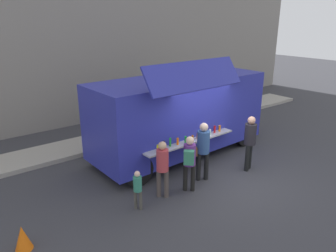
# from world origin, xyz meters

# --- Properties ---
(ground_plane) EXTENTS (60.00, 60.00, 0.00)m
(ground_plane) POSITION_xyz_m (0.00, 0.00, 0.00)
(ground_plane) COLOR #38383D
(curb_strip) EXTENTS (28.00, 1.60, 0.15)m
(curb_strip) POSITION_xyz_m (-4.00, 4.64, 0.07)
(curb_strip) COLOR #9E998E
(curb_strip) RESTS_ON ground
(building_behind) EXTENTS (32.00, 2.40, 8.75)m
(building_behind) POSITION_xyz_m (-3.00, 8.54, 4.38)
(building_behind) COLOR gray
(building_behind) RESTS_ON ground
(food_truck_main) EXTENTS (6.27, 2.92, 3.42)m
(food_truck_main) POSITION_xyz_m (0.00, 2.02, 1.49)
(food_truck_main) COLOR #2C31A5
(food_truck_main) RESTS_ON ground
(traffic_cone_orange) EXTENTS (0.36, 0.36, 0.55)m
(traffic_cone_orange) POSITION_xyz_m (-5.75, 0.16, 0.28)
(traffic_cone_orange) COLOR orange
(traffic_cone_orange) RESTS_ON ground
(trash_bin) EXTENTS (0.60, 0.60, 0.86)m
(trash_bin) POSITION_xyz_m (4.49, 4.34, 0.43)
(trash_bin) COLOR #2F5C3B
(trash_bin) RESTS_ON ground
(customer_front_ordering) EXTENTS (0.56, 0.43, 1.78)m
(customer_front_ordering) POSITION_xyz_m (-0.71, 0.12, 1.05)
(customer_front_ordering) COLOR black
(customer_front_ordering) RESTS_ON ground
(customer_mid_with_backpack) EXTENTS (0.50, 0.50, 1.60)m
(customer_mid_with_backpack) POSITION_xyz_m (-1.46, -0.15, 0.98)
(customer_mid_with_backpack) COLOR black
(customer_mid_with_backpack) RESTS_ON ground
(customer_rear_waiting) EXTENTS (0.32, 0.32, 1.59)m
(customer_rear_waiting) POSITION_xyz_m (-2.20, 0.06, 0.95)
(customer_rear_waiting) COLOR #4E433F
(customer_rear_waiting) RESTS_ON ground
(customer_extra_browsing) EXTENTS (0.36, 0.36, 1.76)m
(customer_extra_browsing) POSITION_xyz_m (0.92, -0.27, 1.05)
(customer_extra_browsing) COLOR black
(customer_extra_browsing) RESTS_ON ground
(child_near_queue) EXTENTS (0.22, 0.22, 1.06)m
(child_near_queue) POSITION_xyz_m (-3.05, -0.04, 0.63)
(child_near_queue) COLOR #48463F
(child_near_queue) RESTS_ON ground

